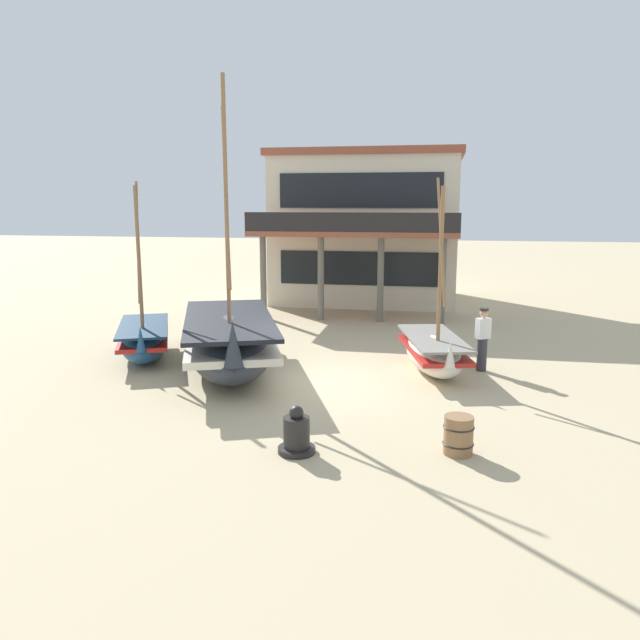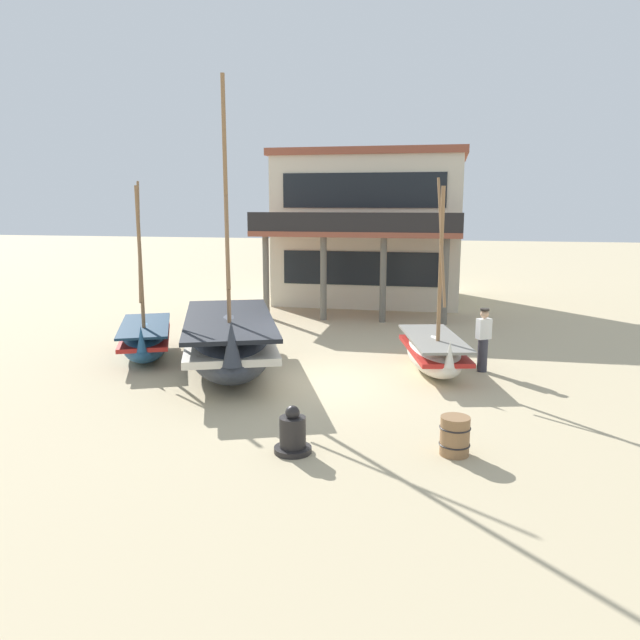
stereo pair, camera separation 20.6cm
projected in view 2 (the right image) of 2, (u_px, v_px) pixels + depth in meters
name	position (u px, v px, depth m)	size (l,w,h in m)	color
ground_plane	(312.00, 383.00, 15.22)	(120.00, 120.00, 0.00)	tan
fishing_boat_near_left	(434.00, 352.00, 16.14)	(2.09, 3.69, 5.02)	silver
fishing_boat_centre_large	(230.00, 341.00, 16.12)	(4.15, 6.23, 7.35)	#2D333D
fishing_boat_far_right	(145.00, 339.00, 17.62)	(2.70, 3.87, 4.99)	#23517A
fisherman_by_hull	(483.00, 341.00, 16.11)	(0.42, 0.37, 1.68)	#33333D
capstan_winch	(293.00, 435.00, 10.93)	(0.68, 0.68, 0.87)	black
wooden_barrel	(455.00, 436.00, 10.83)	(0.56, 0.56, 0.70)	olive
harbor_building_main	(371.00, 227.00, 27.59)	(8.18, 8.74, 6.59)	beige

